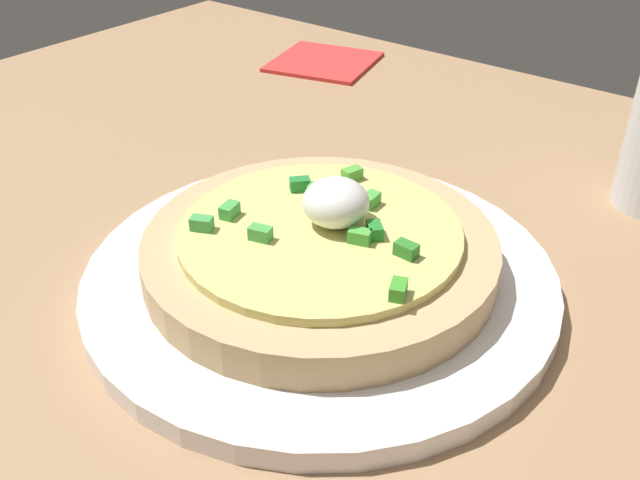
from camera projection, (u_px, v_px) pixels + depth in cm
name	position (u px, v px, depth cm)	size (l,w,h in cm)	color
dining_table	(276.00, 248.00, 50.31)	(96.21, 80.98, 2.59)	#A27C58
plate	(320.00, 276.00, 44.10)	(28.80, 28.80, 1.38)	white
pizza	(321.00, 248.00, 42.96)	(21.31, 21.31, 5.63)	tan
napkin	(324.00, 62.00, 78.77)	(10.47, 10.47, 0.40)	red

